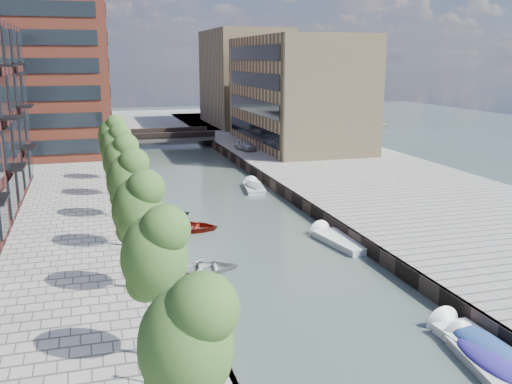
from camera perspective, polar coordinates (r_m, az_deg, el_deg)
name	(u,v)px	position (r m, az deg, el deg)	size (l,w,h in m)	color
water	(214,197)	(51.85, -4.22, -0.49)	(300.00, 300.00, 0.00)	#38473F
quay_right	(373,181)	(57.18, 11.64, 1.08)	(20.00, 140.00, 1.00)	gray
quay_wall_left	(146,196)	(50.84, -10.96, -0.40)	(0.25, 140.00, 1.00)	#332823
quay_wall_right	(278,187)	(53.31, 2.19, 0.47)	(0.25, 140.00, 1.00)	#332823
far_closure	(146,122)	(110.40, -10.92, 6.87)	(80.00, 40.00, 1.00)	gray
tower	(24,26)	(74.64, -22.17, 15.16)	(18.00, 18.00, 30.00)	brown
tan_block_near	(296,92)	(76.16, 4.06, 9.98)	(12.00, 25.00, 14.00)	tan
tan_block_far	(244,78)	(100.87, -1.18, 11.37)	(12.00, 20.00, 16.00)	tan
bridge	(166,136)	(82.66, -8.99, 5.51)	(13.00, 6.00, 1.30)	gray
tree_0	(186,338)	(15.11, -7.03, -14.28)	(2.50, 2.50, 5.95)	#382619
tree_1	(154,251)	(21.52, -10.15, -5.84)	(2.50, 2.50, 5.95)	#382619
tree_2	(138,206)	(28.21, -11.77, -1.33)	(2.50, 2.50, 5.95)	#382619
tree_3	(127,177)	(35.02, -12.75, 1.44)	(2.50, 2.50, 5.95)	#382619
tree_4	(120,158)	(41.90, -13.42, 3.31)	(2.50, 2.50, 5.95)	#382619
tree_5	(115,144)	(48.80, -13.90, 4.65)	(2.50, 2.50, 5.95)	#382619
tree_6	(111,134)	(55.74, -14.26, 5.65)	(2.50, 2.50, 5.95)	#382619
lamp_0	(206,327)	(19.64, -5.03, -13.28)	(0.24, 0.24, 4.12)	black
lamp_1	(152,209)	(34.56, -10.34, -1.66)	(0.24, 0.24, 4.12)	black
lamp_2	(131,163)	(50.15, -12.36, 2.87)	(0.24, 0.24, 4.12)	black
sloop_2	(186,230)	(42.07, -7.06, -3.83)	(3.45, 4.82, 1.00)	maroon
sloop_3	(204,271)	(34.14, -5.20, -7.88)	(2.94, 4.12, 0.85)	#B9B8B7
sloop_4	(163,219)	(45.36, -9.31, -2.64)	(3.15, 4.41, 0.91)	black
motorboat_0	(485,360)	(26.09, 21.91, -15.34)	(2.37, 5.13, 1.65)	silver
motorboat_2	(337,240)	(39.53, 8.06, -4.82)	(2.72, 5.61, 1.79)	white
motorboat_3	(477,345)	(27.16, 21.21, -14.06)	(2.05, 5.42, 1.79)	white
motorboat_4	(253,187)	(54.70, -0.26, 0.48)	(2.37, 5.02, 1.61)	silver
car	(245,145)	(71.76, -1.07, 4.71)	(1.52, 3.79, 1.29)	silver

